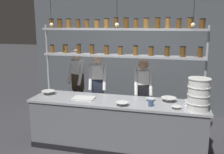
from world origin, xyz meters
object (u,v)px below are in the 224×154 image
at_px(chef_center, 98,88).
at_px(serving_cup_front, 151,103).
at_px(cutting_board, 84,98).
at_px(prep_bowl_far_left, 150,100).
at_px(spice_shelf_unit, 122,43).
at_px(prep_bowl_center_back, 48,93).
at_px(serving_cup_by_board, 187,103).
at_px(prep_bowl_center_front, 122,104).
at_px(prep_bowl_near_right, 169,100).
at_px(prep_bowl_near_left, 176,108).
at_px(chef_left, 78,82).
at_px(container_stack, 199,94).
at_px(chef_right, 143,93).

xyz_separation_m(chef_center, serving_cup_front, (1.18, -0.78, 0.00)).
relative_size(cutting_board, prep_bowl_far_left, 2.40).
bearing_deg(spice_shelf_unit, prep_bowl_center_back, -169.38).
relative_size(spice_shelf_unit, prep_bowl_far_left, 18.45).
bearing_deg(serving_cup_by_board, prep_bowl_center_front, -166.13).
relative_size(prep_bowl_near_right, prep_bowl_far_left, 1.62).
distance_m(cutting_board, prep_bowl_center_back, 0.79).
height_order(prep_bowl_center_back, prep_bowl_far_left, prep_bowl_center_back).
distance_m(chef_center, prep_bowl_center_front, 1.12).
xyz_separation_m(prep_bowl_near_left, serving_cup_by_board, (0.17, 0.21, 0.03)).
bearing_deg(serving_cup_by_board, prep_bowl_near_left, -129.95).
xyz_separation_m(prep_bowl_center_front, prep_bowl_far_left, (0.44, 0.39, -0.01)).
distance_m(cutting_board, prep_bowl_center_front, 0.80).
distance_m(spice_shelf_unit, prep_bowl_center_back, 1.73).
bearing_deg(spice_shelf_unit, chef_left, 155.19).
relative_size(cutting_board, prep_bowl_near_right, 1.48).
relative_size(spice_shelf_unit, prep_bowl_near_right, 11.36).
bearing_deg(serving_cup_by_board, cutting_board, -178.48).
distance_m(spice_shelf_unit, chef_center, 1.15).
distance_m(prep_bowl_center_back, prep_bowl_near_right, 2.31).
relative_size(container_stack, prep_bowl_near_right, 1.95).
relative_size(spice_shelf_unit, serving_cup_front, 30.77).
height_order(spice_shelf_unit, chef_right, spice_shelf_unit).
xyz_separation_m(prep_bowl_center_back, prep_bowl_far_left, (1.99, 0.07, -0.01)).
height_order(spice_shelf_unit, prep_bowl_far_left, spice_shelf_unit).
xyz_separation_m(container_stack, cutting_board, (-1.99, 0.15, -0.25)).
xyz_separation_m(chef_left, prep_bowl_near_right, (2.00, -0.67, -0.05)).
relative_size(cutting_board, prep_bowl_center_front, 1.80).
distance_m(chef_right, serving_cup_by_board, 1.03).
relative_size(prep_bowl_center_front, prep_bowl_center_back, 0.86).
relative_size(chef_center, prep_bowl_center_back, 6.47).
bearing_deg(spice_shelf_unit, serving_cup_by_board, -14.78).
distance_m(chef_left, serving_cup_front, 1.98).
relative_size(chef_right, prep_bowl_near_right, 5.89).
bearing_deg(serving_cup_front, prep_bowl_far_left, 96.97).
relative_size(container_stack, cutting_board, 1.32).
bearing_deg(spice_shelf_unit, container_stack, -20.61).
height_order(prep_bowl_near_left, serving_cup_by_board, serving_cup_by_board).
bearing_deg(prep_bowl_far_left, serving_cup_front, -83.03).
height_order(cutting_board, serving_cup_front, serving_cup_front).
bearing_deg(prep_bowl_near_left, chef_center, 152.78).
relative_size(chef_right, prep_bowl_center_front, 7.16).
relative_size(prep_bowl_far_left, serving_cup_by_board, 1.55).
height_order(prep_bowl_near_left, prep_bowl_far_left, same).
relative_size(prep_bowl_center_back, serving_cup_front, 2.60).
bearing_deg(prep_bowl_center_front, spice_shelf_unit, 103.76).
height_order(chef_right, prep_bowl_center_front, chef_right).
bearing_deg(prep_bowl_near_left, prep_bowl_center_back, 173.88).
height_order(prep_bowl_near_left, prep_bowl_center_front, prep_bowl_center_front).
bearing_deg(cutting_board, serving_cup_front, -5.36).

